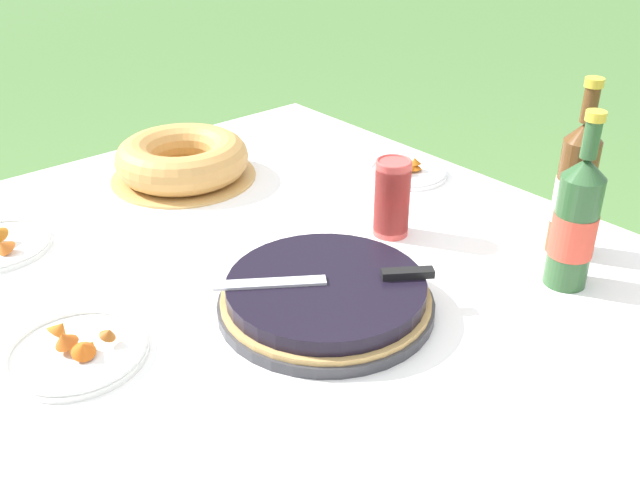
{
  "coord_description": "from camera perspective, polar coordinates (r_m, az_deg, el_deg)",
  "views": [
    {
      "loc": [
        0.85,
        -0.72,
        1.44
      ],
      "look_at": [
        -0.03,
        0.03,
        0.8
      ],
      "focal_mm": 40.0,
      "sensor_mm": 36.0,
      "label": 1
    }
  ],
  "objects": [
    {
      "name": "garden_table",
      "position": [
        1.35,
        -0.15,
        -5.49
      ],
      "size": [
        1.67,
        1.23,
        0.73
      ],
      "color": "#A87A47",
      "rests_on": "ground_plane"
    },
    {
      "name": "tablecloth",
      "position": [
        1.32,
        -0.15,
        -3.77
      ],
      "size": [
        1.68,
        1.24,
        0.1
      ],
      "color": "white",
      "rests_on": "garden_table"
    },
    {
      "name": "berry_tart",
      "position": [
        1.22,
        0.48,
        -4.52
      ],
      "size": [
        0.37,
        0.37,
        0.06
      ],
      "color": "#38383D",
      "rests_on": "tablecloth"
    },
    {
      "name": "serving_knife",
      "position": [
        1.21,
        1.87,
        -3.04
      ],
      "size": [
        0.23,
        0.32,
        0.01
      ],
      "rotation": [
        0.0,
        0.0,
        4.11
      ],
      "color": "silver",
      "rests_on": "berry_tart"
    },
    {
      "name": "bundt_cake",
      "position": [
        1.74,
        -10.96,
        6.34
      ],
      "size": [
        0.35,
        0.35,
        0.1
      ],
      "color": "tan",
      "rests_on": "tablecloth"
    },
    {
      "name": "cup_stack",
      "position": [
        1.45,
        5.78,
        3.36
      ],
      "size": [
        0.07,
        0.07,
        0.16
      ],
      "color": "#E04C47",
      "rests_on": "tablecloth"
    },
    {
      "name": "cider_bottle_green",
      "position": [
        1.33,
        19.73,
        1.3
      ],
      "size": [
        0.08,
        0.08,
        0.33
      ],
      "color": "#2D562D",
      "rests_on": "tablecloth"
    },
    {
      "name": "cider_bottle_amber",
      "position": [
        1.44,
        19.67,
        3.88
      ],
      "size": [
        0.07,
        0.07,
        0.35
      ],
      "color": "brown",
      "rests_on": "tablecloth"
    },
    {
      "name": "snack_plate_right",
      "position": [
        1.19,
        -18.87,
        -8.35
      ],
      "size": [
        0.22,
        0.22,
        0.05
      ],
      "color": "white",
      "rests_on": "tablecloth"
    },
    {
      "name": "snack_plate_far",
      "position": [
        1.75,
        7.0,
        5.53
      ],
      "size": [
        0.19,
        0.19,
        0.05
      ],
      "color": "white",
      "rests_on": "tablecloth"
    }
  ]
}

